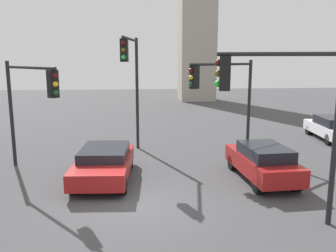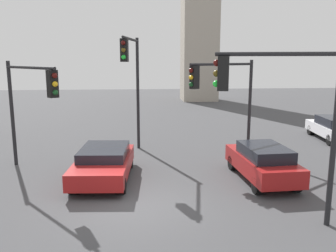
{
  "view_description": "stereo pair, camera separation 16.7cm",
  "coord_description": "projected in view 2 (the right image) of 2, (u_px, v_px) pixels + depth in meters",
  "views": [
    {
      "loc": [
        0.06,
        -11.09,
        4.81
      ],
      "look_at": [
        1.5,
        4.19,
        1.9
      ],
      "focal_mm": 37.54,
      "sensor_mm": 36.0,
      "label": 1
    },
    {
      "loc": [
        0.23,
        -11.1,
        4.81
      ],
      "look_at": [
        1.5,
        4.19,
        1.9
      ],
      "focal_mm": 37.54,
      "sensor_mm": 36.0,
      "label": 2
    }
  ],
  "objects": [
    {
      "name": "traffic_light_2",
      "position": [
        132.0,
        71.0,
        17.14
      ],
      "size": [
        0.82,
        3.55,
        5.93
      ],
      "rotation": [
        0.0,
        0.0,
        -1.74
      ],
      "color": "black",
      "rests_on": "ground_plane"
    },
    {
      "name": "car_4",
      "position": [
        335.0,
        128.0,
        21.19
      ],
      "size": [
        2.31,
        4.42,
        1.43
      ],
      "rotation": [
        0.0,
        0.0,
        1.47
      ],
      "color": "silver",
      "rests_on": "ground_plane"
    },
    {
      "name": "car_2",
      "position": [
        104.0,
        163.0,
        14.25
      ],
      "size": [
        2.37,
        4.64,
        1.29
      ],
      "rotation": [
        0.0,
        0.0,
        -1.64
      ],
      "color": "maroon",
      "rests_on": "ground_plane"
    },
    {
      "name": "car_3",
      "position": [
        263.0,
        162.0,
        14.09
      ],
      "size": [
        1.97,
        4.3,
        1.46
      ],
      "rotation": [
        0.0,
        0.0,
        1.62
      ],
      "color": "maroon",
      "rests_on": "ground_plane"
    },
    {
      "name": "traffic_light_3",
      "position": [
        279.0,
        98.0,
        9.99
      ],
      "size": [
        3.41,
        1.14,
        5.23
      ],
      "rotation": [
        0.0,
        0.0,
        2.87
      ],
      "color": "black",
      "rests_on": "ground_plane"
    },
    {
      "name": "ground_plane",
      "position": [
        134.0,
        206.0,
        11.75
      ],
      "size": [
        94.35,
        94.35,
        0.0
      ],
      "primitive_type": "plane",
      "color": "#424244"
    },
    {
      "name": "traffic_light_0",
      "position": [
        30.0,
        94.0,
        14.18
      ],
      "size": [
        2.95,
        3.58,
        4.76
      ],
      "rotation": [
        0.0,
        0.0,
        -0.89
      ],
      "color": "black",
      "rests_on": "ground_plane"
    },
    {
      "name": "traffic_light_1",
      "position": [
        223.0,
        88.0,
        16.51
      ],
      "size": [
        3.55,
        2.39,
        4.8
      ],
      "rotation": [
        0.0,
        0.0,
        -2.56
      ],
      "color": "black",
      "rests_on": "ground_plane"
    }
  ]
}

